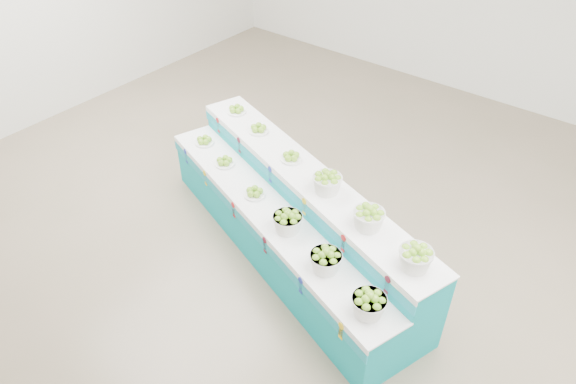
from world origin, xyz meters
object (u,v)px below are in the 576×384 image
object	(u,v)px
plate_upper_mid	(258,128)
basket_lower_left	(288,221)
display_stand	(288,217)
basket_upper_right	(415,257)

from	to	relation	value
plate_upper_mid	basket_lower_left	bearing A→B (deg)	-37.86
display_stand	basket_upper_right	bearing A→B (deg)	8.41
plate_upper_mid	basket_upper_right	bearing A→B (deg)	-18.56
display_stand	basket_lower_left	world-z (taller)	display_stand
display_stand	plate_upper_mid	bearing A→B (deg)	166.64
display_stand	basket_lower_left	xyz separation A→B (m)	(0.27, -0.35, 0.33)
basket_lower_left	basket_upper_right	distance (m)	1.42
basket_lower_left	plate_upper_mid	xyz separation A→B (m)	(-1.17, 0.91, 0.24)
basket_lower_left	plate_upper_mid	world-z (taller)	plate_upper_mid
display_stand	basket_upper_right	world-z (taller)	basket_upper_right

